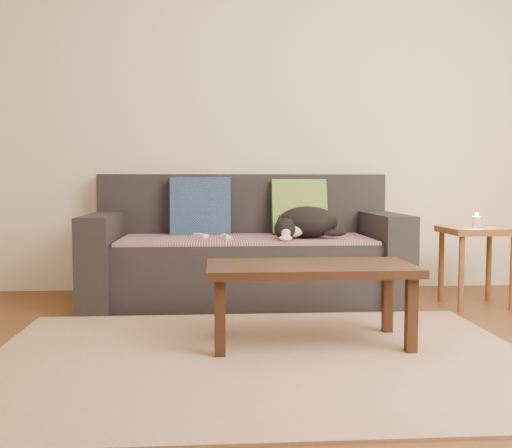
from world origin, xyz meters
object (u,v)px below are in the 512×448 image
object	(u,v)px
wii_remote_b	(226,237)
side_table	(476,241)
cat	(306,223)
sofa	(245,255)
coffee_table	(310,274)
wii_remote_a	(201,236)

from	to	relation	value
wii_remote_b	side_table	distance (m)	1.63
cat	wii_remote_b	world-z (taller)	cat
sofa	cat	xyz separation A→B (m)	(0.40, -0.18, 0.23)
cat	side_table	xyz separation A→B (m)	(1.10, -0.16, -0.11)
sofa	coffee_table	world-z (taller)	sofa
side_table	wii_remote_a	bearing A→B (deg)	173.30
side_table	wii_remote_b	bearing A→B (deg)	175.89
side_table	coffee_table	bearing A→B (deg)	-144.97
wii_remote_b	coffee_table	world-z (taller)	wii_remote_b
coffee_table	wii_remote_a	bearing A→B (deg)	117.61
cat	coffee_table	xyz separation A→B (m)	(-0.13, -1.02, -0.19)
sofa	coffee_table	bearing A→B (deg)	-77.67
cat	sofa	bearing A→B (deg)	151.22
sofa	side_table	world-z (taller)	sofa
wii_remote_a	coffee_table	distance (m)	1.22
cat	wii_remote_a	distance (m)	0.70
sofa	cat	size ratio (longest dim) A/B	4.28
cat	wii_remote_b	size ratio (longest dim) A/B	3.27
cat	coffee_table	size ratio (longest dim) A/B	0.48
wii_remote_b	wii_remote_a	bearing A→B (deg)	47.74
sofa	cat	bearing A→B (deg)	-24.05
cat	wii_remote_a	bearing A→B (deg)	170.74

